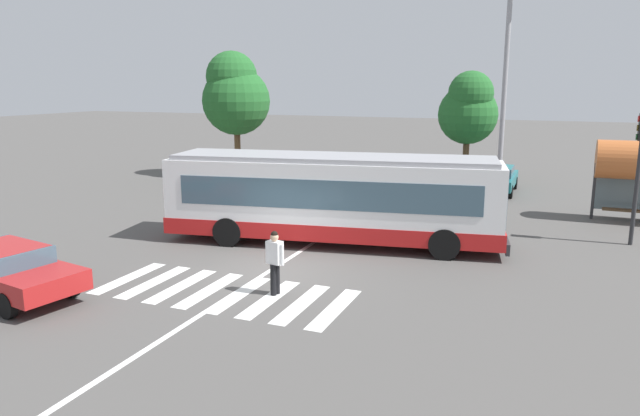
{
  "coord_description": "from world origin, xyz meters",
  "views": [
    {
      "loc": [
        7.53,
        -15.03,
        5.44
      ],
      "look_at": [
        0.19,
        3.12,
        1.3
      ],
      "focal_mm": 33.1,
      "sensor_mm": 36.0,
      "label": 1
    }
  ],
  "objects_px": {
    "parked_car_blue": "(347,169)",
    "background_tree_right": "(469,109)",
    "background_tree_left": "(235,94)",
    "city_transit_bus": "(333,198)",
    "parked_car_charcoal": "(444,174)",
    "parked_car_red": "(304,166)",
    "parked_car_silver": "(395,171)",
    "pedestrian_crossing_street": "(275,259)",
    "traffic_light_far_corner": "(640,158)",
    "parked_car_teal": "(496,178)",
    "twin_arm_street_lamp": "(506,63)",
    "foreground_sedan": "(6,268)"
  },
  "relations": [
    {
      "from": "parked_car_silver",
      "to": "background_tree_right",
      "type": "bearing_deg",
      "value": 44.33
    },
    {
      "from": "pedestrian_crossing_street",
      "to": "parked_car_blue",
      "type": "relative_size",
      "value": 0.37
    },
    {
      "from": "background_tree_left",
      "to": "background_tree_right",
      "type": "relative_size",
      "value": 1.19
    },
    {
      "from": "parked_car_teal",
      "to": "twin_arm_street_lamp",
      "type": "bearing_deg",
      "value": -83.68
    },
    {
      "from": "foreground_sedan",
      "to": "background_tree_right",
      "type": "xyz_separation_m",
      "value": [
        8.14,
        23.99,
        3.28
      ]
    },
    {
      "from": "city_transit_bus",
      "to": "foreground_sedan",
      "type": "relative_size",
      "value": 2.47
    },
    {
      "from": "parked_car_red",
      "to": "foreground_sedan",
      "type": "bearing_deg",
      "value": -88.42
    },
    {
      "from": "background_tree_right",
      "to": "background_tree_left",
      "type": "bearing_deg",
      "value": -163.03
    },
    {
      "from": "parked_car_blue",
      "to": "parked_car_teal",
      "type": "bearing_deg",
      "value": -0.74
    },
    {
      "from": "city_transit_bus",
      "to": "parked_car_blue",
      "type": "relative_size",
      "value": 2.56
    },
    {
      "from": "background_tree_left",
      "to": "parked_car_silver",
      "type": "bearing_deg",
      "value": 3.94
    },
    {
      "from": "traffic_light_far_corner",
      "to": "parked_car_red",
      "type": "bearing_deg",
      "value": 151.16
    },
    {
      "from": "parked_car_silver",
      "to": "parked_car_charcoal",
      "type": "relative_size",
      "value": 0.99
    },
    {
      "from": "city_transit_bus",
      "to": "parked_car_charcoal",
      "type": "bearing_deg",
      "value": 82.84
    },
    {
      "from": "parked_car_teal",
      "to": "traffic_light_far_corner",
      "type": "relative_size",
      "value": 1.01
    },
    {
      "from": "city_transit_bus",
      "to": "parked_car_charcoal",
      "type": "relative_size",
      "value": 2.57
    },
    {
      "from": "city_transit_bus",
      "to": "background_tree_left",
      "type": "height_order",
      "value": "background_tree_left"
    },
    {
      "from": "parked_car_charcoal",
      "to": "background_tree_right",
      "type": "bearing_deg",
      "value": 79.8
    },
    {
      "from": "twin_arm_street_lamp",
      "to": "background_tree_left",
      "type": "distance_m",
      "value": 16.38
    },
    {
      "from": "parked_car_teal",
      "to": "parked_car_charcoal",
      "type": "bearing_deg",
      "value": 175.98
    },
    {
      "from": "pedestrian_crossing_street",
      "to": "parked_car_red",
      "type": "xyz_separation_m",
      "value": [
        -6.95,
        17.86,
        -0.2
      ]
    },
    {
      "from": "parked_car_red",
      "to": "background_tree_right",
      "type": "distance_m",
      "value": 9.91
    },
    {
      "from": "foreground_sedan",
      "to": "parked_car_charcoal",
      "type": "xyz_separation_m",
      "value": [
        7.51,
        20.49,
        0.0
      ]
    },
    {
      "from": "foreground_sedan",
      "to": "background_tree_left",
      "type": "distance_m",
      "value": 21.01
    },
    {
      "from": "city_transit_bus",
      "to": "twin_arm_street_lamp",
      "type": "relative_size",
      "value": 1.13
    },
    {
      "from": "city_transit_bus",
      "to": "foreground_sedan",
      "type": "height_order",
      "value": "city_transit_bus"
    },
    {
      "from": "traffic_light_far_corner",
      "to": "parked_car_charcoal",
      "type": "bearing_deg",
      "value": 132.53
    },
    {
      "from": "parked_car_red",
      "to": "city_transit_bus",
      "type": "bearing_deg",
      "value": -62.45
    },
    {
      "from": "city_transit_bus",
      "to": "pedestrian_crossing_street",
      "type": "distance_m",
      "value": 5.41
    },
    {
      "from": "parked_car_blue",
      "to": "background_tree_right",
      "type": "bearing_deg",
      "value": 30.84
    },
    {
      "from": "parked_car_red",
      "to": "parked_car_teal",
      "type": "bearing_deg",
      "value": -1.59
    },
    {
      "from": "background_tree_right",
      "to": "city_transit_bus",
      "type": "bearing_deg",
      "value": -97.83
    },
    {
      "from": "foreground_sedan",
      "to": "traffic_light_far_corner",
      "type": "height_order",
      "value": "traffic_light_far_corner"
    },
    {
      "from": "background_tree_left",
      "to": "pedestrian_crossing_street",
      "type": "bearing_deg",
      "value": -57.39
    },
    {
      "from": "background_tree_left",
      "to": "traffic_light_far_corner",
      "type": "bearing_deg",
      "value": -22.39
    },
    {
      "from": "parked_car_blue",
      "to": "background_tree_right",
      "type": "distance_m",
      "value": 7.73
    },
    {
      "from": "parked_car_red",
      "to": "background_tree_left",
      "type": "xyz_separation_m",
      "value": [
        -4.14,
        -0.53,
        4.07
      ]
    },
    {
      "from": "foreground_sedan",
      "to": "traffic_light_far_corner",
      "type": "bearing_deg",
      "value": 36.99
    },
    {
      "from": "parked_car_red",
      "to": "parked_car_charcoal",
      "type": "xyz_separation_m",
      "value": [
        8.08,
        -0.11,
        0.0
      ]
    },
    {
      "from": "pedestrian_crossing_street",
      "to": "foreground_sedan",
      "type": "height_order",
      "value": "pedestrian_crossing_street"
    },
    {
      "from": "pedestrian_crossing_street",
      "to": "parked_car_blue",
      "type": "xyz_separation_m",
      "value": [
        -4.25,
        17.67,
        -0.2
      ]
    },
    {
      "from": "parked_car_red",
      "to": "twin_arm_street_lamp",
      "type": "height_order",
      "value": "twin_arm_street_lamp"
    },
    {
      "from": "foreground_sedan",
      "to": "parked_car_charcoal",
      "type": "distance_m",
      "value": 21.82
    },
    {
      "from": "parked_car_teal",
      "to": "background_tree_left",
      "type": "relative_size",
      "value": 0.62
    },
    {
      "from": "parked_car_charcoal",
      "to": "traffic_light_far_corner",
      "type": "bearing_deg",
      "value": -47.47
    },
    {
      "from": "parked_car_red",
      "to": "background_tree_left",
      "type": "bearing_deg",
      "value": -172.69
    },
    {
      "from": "pedestrian_crossing_street",
      "to": "parked_car_teal",
      "type": "relative_size",
      "value": 0.38
    },
    {
      "from": "traffic_light_far_corner",
      "to": "twin_arm_street_lamp",
      "type": "distance_m",
      "value": 6.62
    },
    {
      "from": "city_transit_bus",
      "to": "parked_car_silver",
      "type": "xyz_separation_m",
      "value": [
        -1.16,
        12.63,
        -0.82
      ]
    },
    {
      "from": "pedestrian_crossing_street",
      "to": "parked_car_charcoal",
      "type": "height_order",
      "value": "pedestrian_crossing_street"
    }
  ]
}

